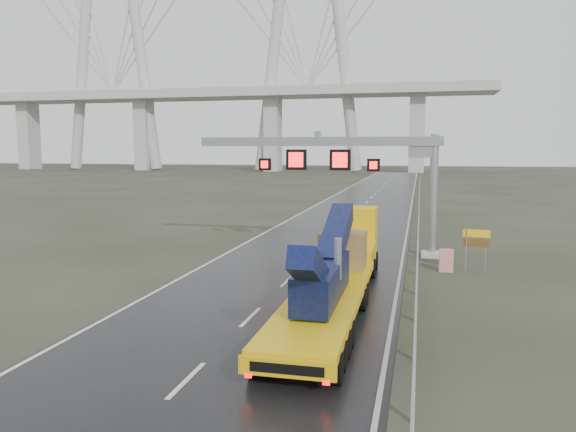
% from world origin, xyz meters
% --- Properties ---
extents(ground, '(400.00, 400.00, 0.00)m').
position_xyz_m(ground, '(0.00, 0.00, 0.00)').
color(ground, '#2A2D1F').
rests_on(ground, ground).
extents(road, '(11.00, 200.00, 0.02)m').
position_xyz_m(road, '(0.00, 40.00, 0.01)').
color(road, black).
rests_on(road, ground).
extents(guardrail, '(0.20, 140.00, 1.40)m').
position_xyz_m(guardrail, '(6.10, 30.00, 0.70)').
color(guardrail, '#93959B').
rests_on(guardrail, ground).
extents(sign_gantry, '(14.90, 1.20, 7.42)m').
position_xyz_m(sign_gantry, '(2.10, 17.99, 5.61)').
color(sign_gantry, beige).
rests_on(sign_gantry, ground).
extents(heavy_haul_truck, '(2.64, 17.06, 4.00)m').
position_xyz_m(heavy_haul_truck, '(2.87, 7.62, 1.55)').
color(heavy_haul_truck, '#EBAD0D').
rests_on(heavy_haul_truck, ground).
extents(exit_sign_pair, '(1.34, 0.16, 2.30)m').
position_xyz_m(exit_sign_pair, '(9.00, 14.01, 1.61)').
color(exit_sign_pair, gray).
rests_on(exit_sign_pair, ground).
extents(striped_barrier, '(0.73, 0.43, 1.18)m').
position_xyz_m(striped_barrier, '(7.55, 14.00, 0.59)').
color(striped_barrier, red).
rests_on(striped_barrier, ground).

